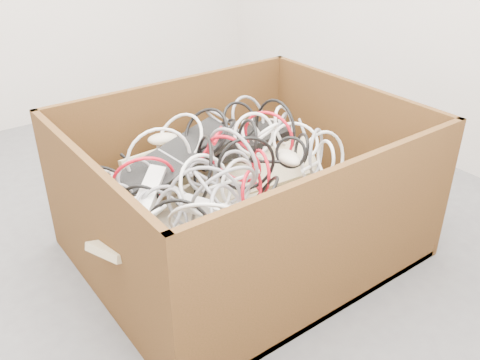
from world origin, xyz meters
TOP-DOWN VIEW (x-y plane):
  - ground at (0.00, 0.00)m, footprint 3.00×3.00m
  - cardboard_box at (0.19, -0.29)m, footprint 1.17×0.97m
  - keyboard_pile at (0.19, -0.27)m, footprint 1.11×0.83m
  - mice_scatter at (0.21, -0.29)m, footprint 0.95×0.74m
  - power_strip_left at (-0.20, -0.30)m, footprint 0.26×0.25m
  - power_strip_right at (-0.02, -0.49)m, footprint 0.22×0.24m
  - vga_plug at (0.48, -0.29)m, footprint 0.06×0.06m
  - cable_tangle at (0.08, -0.32)m, footprint 1.03×0.80m

SIDE VIEW (x-z plane):
  - ground at x=0.00m, z-range 0.00..0.00m
  - cardboard_box at x=0.19m, z-range -0.14..0.44m
  - keyboard_pile at x=0.19m, z-range 0.10..0.46m
  - power_strip_right at x=-0.02m, z-range 0.30..0.39m
  - mice_scatter at x=0.21m, z-range 0.25..0.45m
  - vga_plug at x=0.48m, z-range 0.34..0.37m
  - power_strip_left at x=-0.20m, z-range 0.30..0.43m
  - cable_tangle at x=0.08m, z-range 0.18..0.62m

